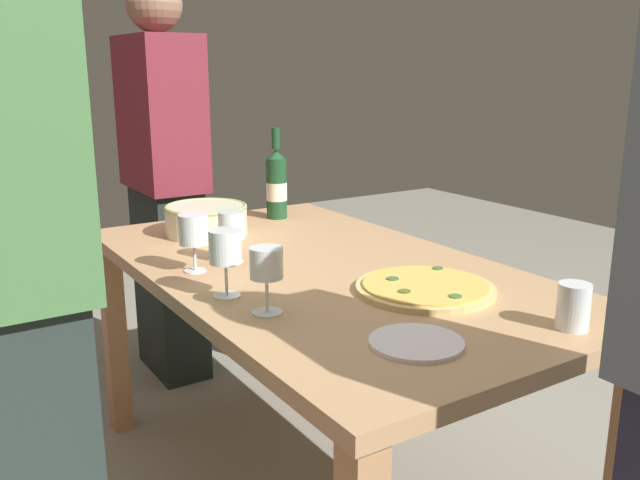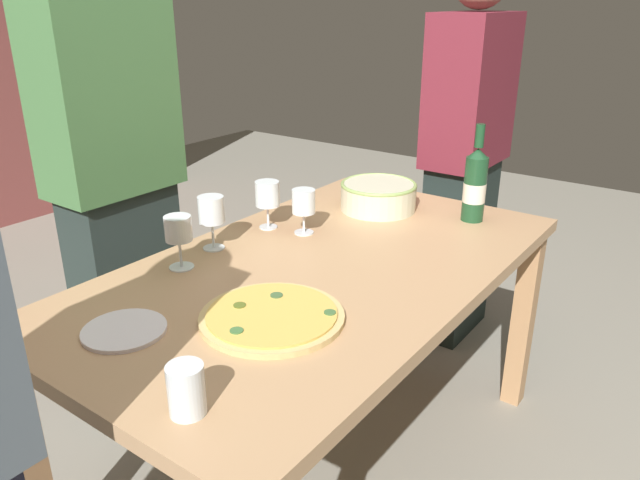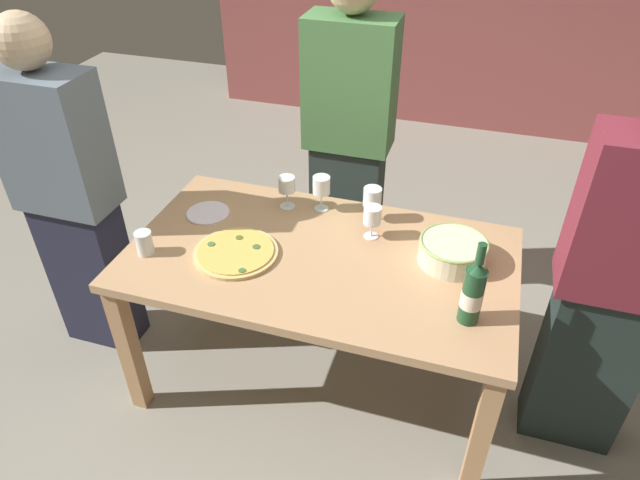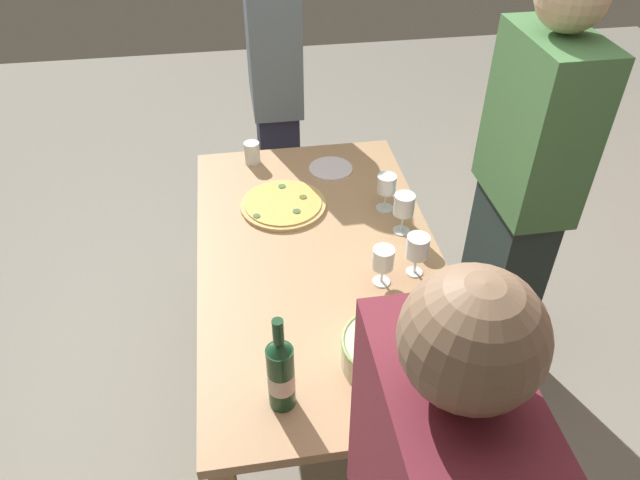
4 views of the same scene
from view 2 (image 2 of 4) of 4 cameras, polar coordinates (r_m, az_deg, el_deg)
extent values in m
plane|color=gray|center=(2.18, 0.00, -20.53)|extent=(8.00, 8.00, 0.00)
cube|color=tan|center=(1.78, 0.00, -2.88)|extent=(1.60, 0.90, 0.04)
cube|color=tan|center=(2.40, 18.57, -7.17)|extent=(0.07, 0.07, 0.71)
cube|color=tan|center=(1.84, -25.76, -18.23)|extent=(0.07, 0.07, 0.71)
cube|color=tan|center=(2.69, 2.55, -2.67)|extent=(0.07, 0.07, 0.71)
cylinder|color=#D5B572|center=(1.47, -4.54, -7.26)|extent=(0.35, 0.35, 0.02)
cylinder|color=#E0B450|center=(1.47, -4.56, -6.90)|extent=(0.32, 0.32, 0.01)
cylinder|color=#416E39|center=(1.40, -7.87, -8.47)|extent=(0.03, 0.03, 0.00)
cylinder|color=#546221|center=(1.51, -7.59, -6.12)|extent=(0.03, 0.03, 0.00)
cylinder|color=#406737|center=(1.46, 0.94, -6.85)|extent=(0.03, 0.03, 0.00)
cylinder|color=#416337|center=(1.54, -4.12, -5.23)|extent=(0.03, 0.03, 0.00)
cylinder|color=beige|center=(2.22, 5.51, 4.10)|extent=(0.27, 0.27, 0.10)
torus|color=#93B260|center=(2.21, 5.56, 5.21)|extent=(0.28, 0.28, 0.01)
cylinder|color=#1B4426|center=(2.15, 14.36, 4.66)|extent=(0.08, 0.08, 0.22)
cone|color=#1B4426|center=(2.12, 14.68, 7.90)|extent=(0.08, 0.08, 0.03)
cylinder|color=#1B4426|center=(2.10, 14.83, 9.48)|extent=(0.03, 0.03, 0.08)
cylinder|color=silver|center=(2.15, 14.33, 4.38)|extent=(0.08, 0.08, 0.07)
cylinder|color=white|center=(2.05, -4.89, 1.24)|extent=(0.06, 0.06, 0.00)
cylinder|color=white|center=(2.04, -4.92, 2.27)|extent=(0.01, 0.01, 0.07)
cylinder|color=white|center=(2.02, -4.99, 4.38)|extent=(0.08, 0.08, 0.08)
cylinder|color=maroon|center=(2.02, -4.98, 3.87)|extent=(0.07, 0.07, 0.05)
cylinder|color=white|center=(1.91, -9.97, -0.73)|extent=(0.07, 0.07, 0.00)
cylinder|color=white|center=(1.89, -10.06, 0.48)|extent=(0.01, 0.01, 0.08)
cylinder|color=white|center=(1.86, -10.22, 2.84)|extent=(0.08, 0.08, 0.08)
cylinder|color=white|center=(2.00, -1.52, 0.72)|extent=(0.06, 0.06, 0.00)
cylinder|color=white|center=(1.99, -1.53, 1.68)|extent=(0.01, 0.01, 0.07)
cylinder|color=white|center=(1.96, -1.55, 3.67)|extent=(0.08, 0.08, 0.08)
cylinder|color=maroon|center=(1.97, -1.55, 3.18)|extent=(0.07, 0.07, 0.04)
cylinder|color=white|center=(1.79, -12.91, -2.49)|extent=(0.07, 0.07, 0.00)
cylinder|color=white|center=(1.77, -13.02, -1.23)|extent=(0.01, 0.01, 0.08)
cylinder|color=white|center=(1.75, -13.23, 1.07)|extent=(0.08, 0.08, 0.07)
cylinder|color=maroon|center=(1.75, -13.18, 0.48)|extent=(0.07, 0.07, 0.03)
cylinder|color=white|center=(1.18, -12.48, -13.60)|extent=(0.07, 0.07, 0.10)
cylinder|color=white|center=(1.49, -17.96, -8.09)|extent=(0.20, 0.20, 0.01)
cube|color=#26322F|center=(2.37, -17.38, -5.35)|extent=(0.37, 0.20, 0.86)
cube|color=#467843|center=(2.15, -19.67, 12.74)|extent=(0.44, 0.24, 0.64)
cube|color=#1E2927|center=(2.83, 12.76, -0.84)|extent=(0.37, 0.20, 0.81)
cube|color=maroon|center=(2.65, 14.07, 13.52)|extent=(0.44, 0.24, 0.61)
camera|label=1|loc=(1.97, -61.15, 5.59)|focal=37.84mm
camera|label=3|loc=(2.14, 68.73, 28.69)|focal=31.62mm
camera|label=4|loc=(3.12, 26.99, 33.09)|focal=33.39mm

